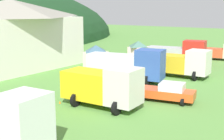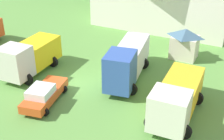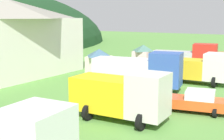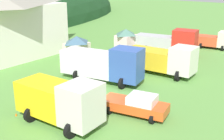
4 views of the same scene
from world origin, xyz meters
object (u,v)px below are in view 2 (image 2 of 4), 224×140
(flatbed_truck_yellow, at_px, (29,56))
(traffic_cone_near_pickup, at_px, (37,62))
(box_truck_blue, at_px, (127,61))
(service_pickup_orange, at_px, (44,94))
(heavy_rig_striped, at_px, (177,98))
(traffic_cone_mid_row, at_px, (44,56))
(play_shed_cream, at_px, (185,43))

(flatbed_truck_yellow, xyz_separation_m, traffic_cone_near_pickup, (-1.06, 2.18, -1.80))
(flatbed_truck_yellow, distance_m, box_truck_blue, 9.22)
(flatbed_truck_yellow, relative_size, service_pickup_orange, 1.25)
(flatbed_truck_yellow, distance_m, traffic_cone_near_pickup, 3.02)
(heavy_rig_striped, bearing_deg, traffic_cone_mid_row, -107.62)
(service_pickup_orange, bearing_deg, play_shed_cream, 139.20)
(flatbed_truck_yellow, height_order, traffic_cone_mid_row, flatbed_truck_yellow)
(box_truck_blue, xyz_separation_m, traffic_cone_near_pickup, (-9.78, -0.83, -1.90))
(play_shed_cream, xyz_separation_m, box_truck_blue, (-3.40, -6.99, 0.23))
(service_pickup_orange, xyz_separation_m, traffic_cone_mid_row, (-5.66, 7.17, -0.83))
(box_truck_blue, relative_size, service_pickup_orange, 1.63)
(flatbed_truck_yellow, bearing_deg, heavy_rig_striped, 85.79)
(heavy_rig_striped, distance_m, traffic_cone_mid_row, 16.26)
(flatbed_truck_yellow, distance_m, traffic_cone_mid_row, 4.30)
(flatbed_truck_yellow, height_order, service_pickup_orange, flatbed_truck_yellow)
(traffic_cone_mid_row, bearing_deg, play_shed_cream, 25.23)
(service_pickup_orange, height_order, traffic_cone_mid_row, service_pickup_orange)
(box_truck_blue, xyz_separation_m, heavy_rig_striped, (5.59, -3.56, -0.22))
(service_pickup_orange, bearing_deg, flatbed_truck_yellow, -139.64)
(flatbed_truck_yellow, xyz_separation_m, box_truck_blue, (8.72, 3.01, 0.10))
(heavy_rig_striped, bearing_deg, flatbed_truck_yellow, -94.68)
(play_shed_cream, bearing_deg, service_pickup_orange, -119.89)
(play_shed_cream, distance_m, heavy_rig_striped, 10.78)
(traffic_cone_mid_row, bearing_deg, traffic_cone_near_pickup, -80.86)
(box_truck_blue, xyz_separation_m, service_pickup_orange, (-4.36, -6.50, -1.07))
(heavy_rig_striped, height_order, traffic_cone_mid_row, heavy_rig_striped)
(box_truck_blue, distance_m, service_pickup_orange, 7.90)
(flatbed_truck_yellow, relative_size, traffic_cone_mid_row, 13.96)
(heavy_rig_striped, bearing_deg, service_pickup_orange, -75.99)
(service_pickup_orange, bearing_deg, traffic_cone_mid_row, -152.61)
(flatbed_truck_yellow, relative_size, heavy_rig_striped, 0.87)
(traffic_cone_mid_row, bearing_deg, box_truck_blue, -3.80)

